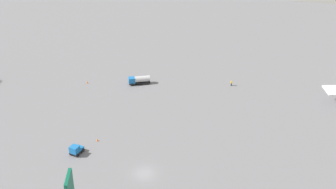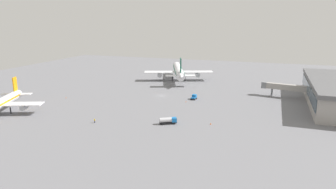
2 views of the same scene
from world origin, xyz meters
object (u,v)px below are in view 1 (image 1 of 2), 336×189
(fuel_truck, at_px, (139,80))
(safety_cone_far_side, at_px, (87,82))
(baggage_tug, at_px, (76,150))
(safety_cone_mid_apron, at_px, (98,140))
(ground_crew_worker, at_px, (231,83))

(fuel_truck, height_order, safety_cone_far_side, fuel_truck)
(baggage_tug, relative_size, safety_cone_mid_apron, 5.65)
(fuel_truck, relative_size, safety_cone_far_side, 10.67)
(fuel_truck, distance_m, safety_cone_mid_apron, 31.52)
(safety_cone_far_side, bearing_deg, safety_cone_mid_apron, 32.74)
(baggage_tug, bearing_deg, safety_cone_far_side, -149.24)
(baggage_tug, xyz_separation_m, ground_crew_worker, (-45.65, 26.44, -0.31))
(baggage_tug, relative_size, ground_crew_worker, 2.03)
(safety_cone_mid_apron, bearing_deg, ground_crew_worker, 148.44)
(safety_cone_mid_apron, bearing_deg, safety_cone_far_side, -147.26)
(ground_crew_worker, distance_m, safety_cone_mid_apron, 46.22)
(baggage_tug, height_order, safety_cone_mid_apron, baggage_tug)
(fuel_truck, distance_m, ground_crew_worker, 27.50)
(baggage_tug, bearing_deg, fuel_truck, -173.78)
(ground_crew_worker, relative_size, safety_cone_far_side, 2.78)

